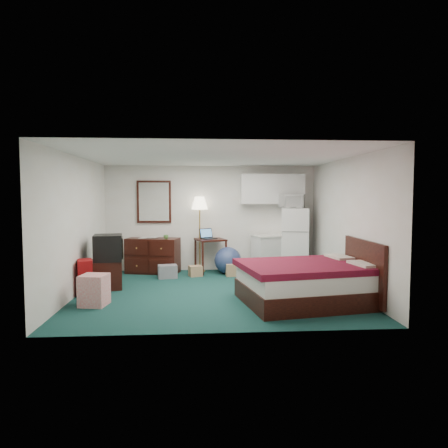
{
  "coord_description": "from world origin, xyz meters",
  "views": [
    {
      "loc": [
        -0.34,
        -7.33,
        1.78
      ],
      "look_at": [
        0.18,
        0.3,
        1.25
      ],
      "focal_mm": 32.0,
      "sensor_mm": 36.0,
      "label": 1
    }
  ],
  "objects": [
    {
      "name": "desk",
      "position": [
        -0.03,
        1.93,
        0.39
      ],
      "size": [
        0.78,
        0.78,
        0.79
      ],
      "primitive_type": null,
      "rotation": [
        0.0,
        0.0,
        0.3
      ],
      "color": "black",
      "rests_on": "floor"
    },
    {
      "name": "ceiling",
      "position": [
        0.0,
        0.0,
        2.5
      ],
      "size": [
        5.0,
        4.5,
        0.01
      ],
      "primitive_type": "cube",
      "color": "silver",
      "rests_on": "walls"
    },
    {
      "name": "tv_stand",
      "position": [
        -2.09,
        0.43,
        0.27
      ],
      "size": [
        0.67,
        0.71,
        0.54
      ],
      "primitive_type": null,
      "rotation": [
        0.0,
        0.0,
        0.24
      ],
      "color": "black",
      "rests_on": "floor"
    },
    {
      "name": "laptop",
      "position": [
        -0.06,
        1.9,
        0.91
      ],
      "size": [
        0.43,
        0.42,
        0.23
      ],
      "primitive_type": null,
      "rotation": [
        0.0,
        0.0,
        0.58
      ],
      "color": "black",
      "rests_on": "desk"
    },
    {
      "name": "cardboard_box_a",
      "position": [
        -0.38,
        1.49,
        0.12
      ],
      "size": [
        0.33,
        0.3,
        0.23
      ],
      "primitive_type": null,
      "rotation": [
        0.0,
        0.0,
        0.3
      ],
      "color": "tan",
      "rests_on": "floor"
    },
    {
      "name": "floor_lamp",
      "position": [
        -0.27,
        2.05,
        0.89
      ],
      "size": [
        0.49,
        0.49,
        1.77
      ],
      "primitive_type": null,
      "rotation": [
        0.0,
        0.0,
        -0.35
      ],
      "color": "tan",
      "rests_on": "floor"
    },
    {
      "name": "cardboard_box_b",
      "position": [
        0.42,
        1.47,
        0.14
      ],
      "size": [
        0.24,
        0.28,
        0.27
      ],
      "primitive_type": null,
      "rotation": [
        0.0,
        0.0,
        0.04
      ],
      "color": "tan",
      "rests_on": "floor"
    },
    {
      "name": "exercise_ball",
      "position": [
        0.37,
        1.74,
        0.31
      ],
      "size": [
        0.74,
        0.74,
        0.62
      ],
      "primitive_type": "sphere",
      "rotation": [
        0.0,
        0.0,
        0.24
      ],
      "color": "navy",
      "rests_on": "floor"
    },
    {
      "name": "fridge",
      "position": [
        1.97,
        1.88,
        0.75
      ],
      "size": [
        0.75,
        0.75,
        1.5
      ],
      "primitive_type": null,
      "rotation": [
        0.0,
        0.0,
        -0.24
      ],
      "color": "white",
      "rests_on": "floor"
    },
    {
      "name": "bed",
      "position": [
        1.48,
        -0.86,
        0.33
      ],
      "size": [
        2.3,
        1.93,
        0.66
      ],
      "primitive_type": null,
      "rotation": [
        0.0,
        0.0,
        0.17
      ],
      "color": "#4D0E16",
      "rests_on": "floor"
    },
    {
      "name": "microwave",
      "position": [
        1.88,
        1.86,
        1.7
      ],
      "size": [
        0.65,
        0.49,
        0.39
      ],
      "primitive_type": "imported",
      "rotation": [
        0.0,
        0.0,
        -0.34
      ],
      "color": "white",
      "rests_on": "fridge"
    },
    {
      "name": "headboard",
      "position": [
        2.46,
        -0.86,
        0.55
      ],
      "size": [
        0.06,
        1.56,
        1.0
      ],
      "primitive_type": null,
      "color": "black",
      "rests_on": "walls"
    },
    {
      "name": "mug",
      "position": [
        -1.04,
        1.79,
        0.87
      ],
      "size": [
        0.13,
        0.11,
        0.12
      ],
      "primitive_type": "imported",
      "rotation": [
        0.0,
        0.0,
        -0.22
      ],
      "color": "#497F38",
      "rests_on": "dresser"
    },
    {
      "name": "book_a",
      "position": [
        -1.65,
        2.0,
        0.93
      ],
      "size": [
        0.18,
        0.08,
        0.25
      ],
      "primitive_type": "imported",
      "rotation": [
        0.0,
        0.0,
        -0.35
      ],
      "color": "tan",
      "rests_on": "dresser"
    },
    {
      "name": "upper_cabinets",
      "position": [
        1.45,
        2.08,
        1.95
      ],
      "size": [
        1.5,
        0.35,
        0.7
      ],
      "primitive_type": null,
      "color": "silver",
      "rests_on": "walls"
    },
    {
      "name": "suitcase",
      "position": [
        -2.35,
        -0.09,
        0.32
      ],
      "size": [
        0.35,
        0.45,
        0.64
      ],
      "primitive_type": null,
      "rotation": [
        0.0,
        0.0,
        0.31
      ],
      "color": "#69080B",
      "rests_on": "floor"
    },
    {
      "name": "dresser",
      "position": [
        -1.36,
        1.95,
        0.4
      ],
      "size": [
        1.28,
        0.8,
        0.81
      ],
      "primitive_type": null,
      "rotation": [
        0.0,
        0.0,
        -0.24
      ],
      "color": "black",
      "rests_on": "floor"
    },
    {
      "name": "walls",
      "position": [
        0.0,
        0.0,
        1.25
      ],
      "size": [
        5.01,
        4.51,
        2.5
      ],
      "color": "silver",
      "rests_on": "floor"
    },
    {
      "name": "crt_tv",
      "position": [
        -2.05,
        0.42,
        0.79
      ],
      "size": [
        0.63,
        0.66,
        0.5
      ],
      "primitive_type": null,
      "rotation": [
        0.0,
        0.0,
        0.16
      ],
      "color": "black",
      "rests_on": "tv_stand"
    },
    {
      "name": "mirror",
      "position": [
        -1.35,
        2.22,
        1.65
      ],
      "size": [
        0.8,
        0.06,
        1.0
      ],
      "primitive_type": null,
      "color": "white",
      "rests_on": "walls"
    },
    {
      "name": "file_bin",
      "position": [
        -0.98,
        1.33,
        0.14
      ],
      "size": [
        0.45,
        0.37,
        0.28
      ],
      "primitive_type": null,
      "rotation": [
        0.0,
        0.0,
        0.16
      ],
      "color": "slate",
      "rests_on": "floor"
    },
    {
      "name": "book_b",
      "position": [
        -1.43,
        2.03,
        0.93
      ],
      "size": [
        0.17,
        0.07,
        0.24
      ],
      "primitive_type": "imported",
      "rotation": [
        0.0,
        0.0,
        -0.27
      ],
      "color": "tan",
      "rests_on": "dresser"
    },
    {
      "name": "retail_box",
      "position": [
        -2.02,
        -0.79,
        0.25
      ],
      "size": [
        0.47,
        0.47,
        0.51
      ],
      "primitive_type": null,
      "rotation": [
        0.0,
        0.0,
        -0.16
      ],
      "color": "silver",
      "rests_on": "floor"
    },
    {
      "name": "kitchen_counter",
      "position": [
        1.39,
        1.91,
        0.42
      ],
      "size": [
        0.89,
        0.76,
        0.84
      ],
      "primitive_type": null,
      "rotation": [
        0.0,
        0.0,
        0.26
      ],
      "color": "silver",
      "rests_on": "floor"
    },
    {
      "name": "floor",
      "position": [
        0.0,
        0.0,
        0.0
      ],
      "size": [
        5.0,
        4.5,
        0.01
      ],
      "primitive_type": "cube",
      "color": "#10302E",
      "rests_on": "ground"
    }
  ]
}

